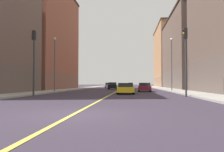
{
  "coord_description": "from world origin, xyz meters",
  "views": [
    {
      "loc": [
        2.24,
        -8.71,
        1.2
      ],
      "look_at": [
        -0.94,
        27.56,
        2.35
      ],
      "focal_mm": 36.81,
      "sensor_mm": 36.0,
      "label": 1
    }
  ],
  "objects_px": {
    "building_right_midblock": "(38,38)",
    "street_lamp_right_near": "(55,59)",
    "car_silver": "(109,85)",
    "car_yellow": "(126,88)",
    "traffic_light_left_near": "(186,52)",
    "car_white": "(130,85)",
    "car_maroon": "(145,87)",
    "traffic_light_right_near": "(34,54)",
    "building_left_far": "(174,57)",
    "car_blue": "(111,85)",
    "street_lamp_left_near": "(172,59)",
    "building_left_mid": "(195,52)",
    "car_black": "(113,86)"
  },
  "relations": [
    {
      "from": "car_maroon",
      "to": "building_left_far",
      "type": "bearing_deg",
      "value": 74.76
    },
    {
      "from": "street_lamp_right_near",
      "to": "car_white",
      "type": "bearing_deg",
      "value": 78.19
    },
    {
      "from": "building_left_far",
      "to": "street_lamp_left_near",
      "type": "distance_m",
      "value": 45.01
    },
    {
      "from": "traffic_light_left_near",
      "to": "car_white",
      "type": "relative_size",
      "value": 1.49
    },
    {
      "from": "car_maroon",
      "to": "building_left_mid",
      "type": "bearing_deg",
      "value": 56.6
    },
    {
      "from": "building_left_far",
      "to": "traffic_light_right_near",
      "type": "distance_m",
      "value": 62.07
    },
    {
      "from": "car_silver",
      "to": "building_right_midblock",
      "type": "bearing_deg",
      "value": -129.12
    },
    {
      "from": "car_black",
      "to": "car_blue",
      "type": "relative_size",
      "value": 0.97
    },
    {
      "from": "traffic_light_left_near",
      "to": "traffic_light_right_near",
      "type": "relative_size",
      "value": 0.99
    },
    {
      "from": "building_right_midblock",
      "to": "street_lamp_left_near",
      "type": "xyz_separation_m",
      "value": [
        24.27,
        -9.4,
        -5.3
      ]
    },
    {
      "from": "car_black",
      "to": "car_white",
      "type": "distance_m",
      "value": 30.23
    },
    {
      "from": "car_yellow",
      "to": "street_lamp_left_near",
      "type": "bearing_deg",
      "value": 51.62
    },
    {
      "from": "street_lamp_left_near",
      "to": "car_yellow",
      "type": "bearing_deg",
      "value": -128.38
    },
    {
      "from": "car_silver",
      "to": "building_left_mid",
      "type": "bearing_deg",
      "value": -19.51
    },
    {
      "from": "building_right_midblock",
      "to": "traffic_light_right_near",
      "type": "bearing_deg",
      "value": -67.97
    },
    {
      "from": "traffic_light_right_near",
      "to": "street_lamp_right_near",
      "type": "distance_m",
      "value": 8.85
    },
    {
      "from": "street_lamp_left_near",
      "to": "car_maroon",
      "type": "bearing_deg",
      "value": -168.63
    },
    {
      "from": "building_right_midblock",
      "to": "car_yellow",
      "type": "bearing_deg",
      "value": -44.86
    },
    {
      "from": "building_left_mid",
      "to": "traffic_light_left_near",
      "type": "xyz_separation_m",
      "value": [
        -9.21,
        -30.96,
        -4.16
      ]
    },
    {
      "from": "traffic_light_left_near",
      "to": "car_maroon",
      "type": "height_order",
      "value": "traffic_light_left_near"
    },
    {
      "from": "building_left_mid",
      "to": "traffic_light_left_near",
      "type": "relative_size",
      "value": 4.1
    },
    {
      "from": "traffic_light_left_near",
      "to": "street_lamp_right_near",
      "type": "height_order",
      "value": "street_lamp_right_near"
    },
    {
      "from": "car_yellow",
      "to": "traffic_light_left_near",
      "type": "bearing_deg",
      "value": -42.31
    },
    {
      "from": "car_white",
      "to": "car_maroon",
      "type": "bearing_deg",
      "value": -86.82
    },
    {
      "from": "car_yellow",
      "to": "car_blue",
      "type": "height_order",
      "value": "car_yellow"
    },
    {
      "from": "car_silver",
      "to": "car_maroon",
      "type": "bearing_deg",
      "value": -73.07
    },
    {
      "from": "car_maroon",
      "to": "car_black",
      "type": "xyz_separation_m",
      "value": [
        -5.71,
        12.69,
        0.03
      ]
    },
    {
      "from": "building_right_midblock",
      "to": "car_silver",
      "type": "xyz_separation_m",
      "value": [
        12.49,
        15.36,
        -9.42
      ]
    },
    {
      "from": "building_left_mid",
      "to": "car_yellow",
      "type": "relative_size",
      "value": 5.61
    },
    {
      "from": "car_silver",
      "to": "car_yellow",
      "type": "bearing_deg",
      "value": -80.98
    },
    {
      "from": "car_white",
      "to": "street_lamp_right_near",
      "type": "bearing_deg",
      "value": -101.81
    },
    {
      "from": "building_left_mid",
      "to": "street_lamp_left_near",
      "type": "bearing_deg",
      "value": -114.86
    },
    {
      "from": "traffic_light_right_near",
      "to": "street_lamp_left_near",
      "type": "height_order",
      "value": "street_lamp_left_near"
    },
    {
      "from": "building_right_midblock",
      "to": "street_lamp_right_near",
      "type": "xyz_separation_m",
      "value": [
        8.19,
        -13.9,
        -5.57
      ]
    },
    {
      "from": "street_lamp_left_near",
      "to": "car_silver",
      "type": "xyz_separation_m",
      "value": [
        -11.78,
        24.76,
        -4.12
      ]
    },
    {
      "from": "street_lamp_right_near",
      "to": "car_yellow",
      "type": "distance_m",
      "value": 10.97
    },
    {
      "from": "car_black",
      "to": "car_white",
      "type": "relative_size",
      "value": 1.02
    },
    {
      "from": "building_left_far",
      "to": "traffic_light_right_near",
      "type": "bearing_deg",
      "value": -112.14
    },
    {
      "from": "building_left_far",
      "to": "street_lamp_right_near",
      "type": "xyz_separation_m",
      "value": [
        -24.27,
        -48.44,
        -5.57
      ]
    },
    {
      "from": "car_yellow",
      "to": "car_black",
      "type": "height_order",
      "value": "car_black"
    },
    {
      "from": "building_left_far",
      "to": "car_blue",
      "type": "bearing_deg",
      "value": -154.8
    },
    {
      "from": "building_left_mid",
      "to": "car_silver",
      "type": "height_order",
      "value": "building_left_mid"
    },
    {
      "from": "building_left_far",
      "to": "street_lamp_right_near",
      "type": "distance_m",
      "value": 54.47
    },
    {
      "from": "car_silver",
      "to": "street_lamp_left_near",
      "type": "bearing_deg",
      "value": -64.56
    },
    {
      "from": "traffic_light_right_near",
      "to": "car_silver",
      "type": "relative_size",
      "value": 1.34
    },
    {
      "from": "traffic_light_left_near",
      "to": "car_black",
      "type": "bearing_deg",
      "value": 109.04
    },
    {
      "from": "street_lamp_right_near",
      "to": "car_silver",
      "type": "distance_m",
      "value": 29.82
    },
    {
      "from": "car_maroon",
      "to": "car_blue",
      "type": "xyz_separation_m",
      "value": [
        -7.97,
        35.26,
        -0.01
      ]
    },
    {
      "from": "building_left_mid",
      "to": "car_black",
      "type": "bearing_deg",
      "value": -162.07
    },
    {
      "from": "building_right_midblock",
      "to": "street_lamp_right_near",
      "type": "height_order",
      "value": "building_right_midblock"
    }
  ]
}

